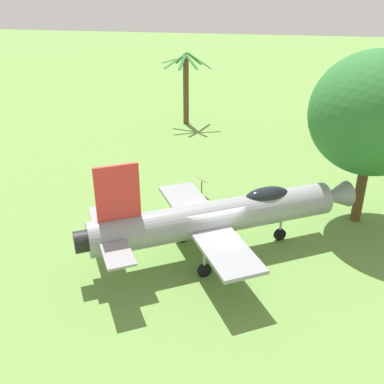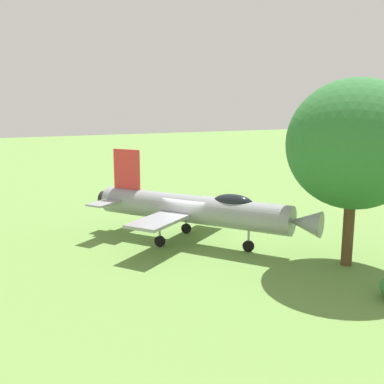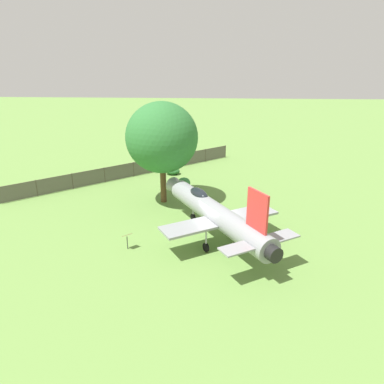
% 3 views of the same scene
% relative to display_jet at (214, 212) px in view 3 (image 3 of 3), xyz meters
% --- Properties ---
extents(ground_plane, '(200.00, 200.00, 0.00)m').
position_rel_display_jet_xyz_m(ground_plane, '(0.19, -0.31, -1.96)').
color(ground_plane, '#668E42').
extents(display_jet, '(9.25, 12.28, 5.03)m').
position_rel_display_jet_xyz_m(display_jet, '(0.00, 0.00, 0.00)').
color(display_jet, gray).
rests_on(display_jet, ground_plane).
extents(shade_tree, '(6.09, 6.24, 8.78)m').
position_rel_display_jet_xyz_m(shade_tree, '(-4.48, 6.54, 3.81)').
color(shade_tree, brown).
rests_on(shade_tree, ground_plane).
extents(perimeter_fence, '(20.41, 17.55, 1.59)m').
position_rel_display_jet_xyz_m(perimeter_fence, '(-8.76, 13.65, -1.11)').
color(perimeter_fence, '#4C4238').
rests_on(perimeter_fence, ground_plane).
extents(shrub_near_fence, '(1.55, 1.38, 0.70)m').
position_rel_display_jet_xyz_m(shrub_near_fence, '(-4.60, 14.65, -1.61)').
color(shrub_near_fence, '#235B26').
rests_on(shrub_near_fence, ground_plane).
extents(shrub_by_tree, '(1.29, 1.44, 1.00)m').
position_rel_display_jet_xyz_m(shrub_by_tree, '(-3.00, 10.36, -1.46)').
color(shrub_by_tree, '#387F3D').
rests_on(shrub_by_tree, ground_plane).
extents(info_plaque, '(0.71, 0.69, 1.14)m').
position_rel_display_jet_xyz_m(info_plaque, '(-5.72, -2.04, -1.11)').
color(info_plaque, '#333333').
rests_on(info_plaque, ground_plane).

